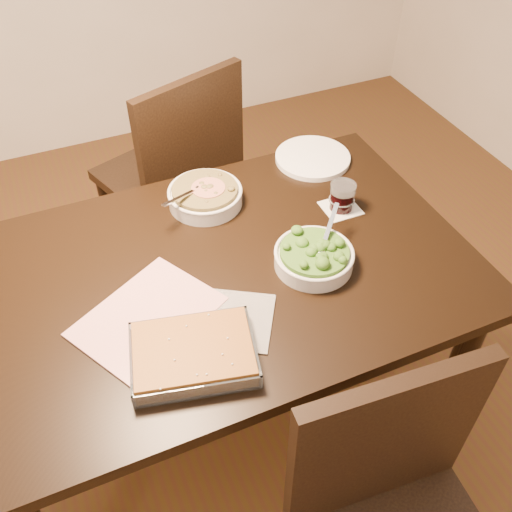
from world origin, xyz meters
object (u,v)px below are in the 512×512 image
(table, at_px, (220,292))
(wine_tumbler, at_px, (342,196))
(dinner_plate, at_px, (313,158))
(broccoli_bowl, at_px, (314,257))
(baking_dish, at_px, (193,354))
(stew_bowl, at_px, (205,195))
(chair_far, at_px, (177,170))

(table, distance_m, wine_tumbler, 0.47)
(dinner_plate, bearing_deg, broccoli_bowl, -117.26)
(table, bearing_deg, wine_tumbler, 12.42)
(baking_dish, distance_m, wine_tumbler, 0.70)
(stew_bowl, distance_m, dinner_plate, 0.42)
(baking_dish, bearing_deg, chair_far, 88.34)
(baking_dish, xyz_separation_m, dinner_plate, (0.64, 0.62, -0.02))
(baking_dish, relative_size, chair_far, 0.34)
(broccoli_bowl, xyz_separation_m, wine_tumbler, (0.19, 0.18, 0.02))
(stew_bowl, xyz_separation_m, chair_far, (0.04, 0.49, -0.24))
(wine_tumbler, height_order, dinner_plate, wine_tumbler)
(wine_tumbler, relative_size, dinner_plate, 0.35)
(broccoli_bowl, distance_m, wine_tumbler, 0.26)
(baking_dish, bearing_deg, wine_tumbler, 43.64)
(stew_bowl, xyz_separation_m, baking_dish, (-0.23, -0.54, -0.01))
(broccoli_bowl, xyz_separation_m, baking_dish, (-0.41, -0.17, -0.00))
(broccoli_bowl, height_order, wine_tumbler, wine_tumbler)
(chair_far, bearing_deg, stew_bowl, 65.31)
(baking_dish, xyz_separation_m, chair_far, (0.27, 1.03, -0.23))
(table, height_order, dinner_plate, dinner_plate)
(broccoli_bowl, xyz_separation_m, dinner_plate, (0.23, 0.45, -0.02))
(stew_bowl, xyz_separation_m, dinner_plate, (0.41, 0.08, -0.02))
(broccoli_bowl, relative_size, baking_dish, 0.67)
(stew_bowl, bearing_deg, wine_tumbler, -26.90)
(broccoli_bowl, bearing_deg, stew_bowl, 116.03)
(dinner_plate, bearing_deg, chair_far, 131.85)
(table, bearing_deg, dinner_plate, 37.06)
(wine_tumbler, bearing_deg, baking_dish, -149.17)
(chair_far, bearing_deg, broccoli_bowl, 79.42)
(table, relative_size, wine_tumbler, 16.04)
(baking_dish, bearing_deg, stew_bowl, 80.36)
(table, xyz_separation_m, chair_far, (0.11, 0.77, -0.11))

